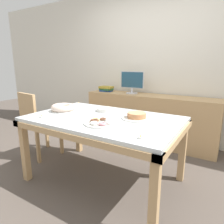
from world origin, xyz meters
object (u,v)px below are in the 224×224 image
cake_chocolate_round (137,116)px  tealight_right_edge (79,103)px  computer_monitor (132,83)px  tealight_centre (140,137)px  pastry_platter (101,122)px  tealight_near_cakes (42,117)px  chair (36,122)px  cake_golden_bundt (63,108)px  plate_stack (105,110)px  book_stack (106,89)px

cake_chocolate_round → tealight_right_edge: cake_chocolate_round is taller
computer_monitor → tealight_centre: size_ratio=10.60×
computer_monitor → tealight_right_edge: 1.06m
cake_chocolate_round → pastry_platter: size_ratio=0.96×
cake_chocolate_round → tealight_near_cakes: cake_chocolate_round is taller
chair → cake_golden_bundt: bearing=-3.4°
cake_chocolate_round → pastry_platter: bearing=-121.9°
pastry_platter → plate_stack: bearing=118.4°
cake_golden_bundt → tealight_right_edge: size_ratio=7.18×
computer_monitor → pastry_platter: computer_monitor is taller
chair → computer_monitor: size_ratio=2.22×
book_stack → tealight_right_edge: 0.97m
tealight_right_edge → computer_monitor: bearing=68.3°
computer_monitor → tealight_centre: 1.99m
plate_stack → tealight_centre: size_ratio=5.25×
tealight_right_edge → pastry_platter: bearing=-37.7°
plate_stack → tealight_near_cakes: bearing=-124.6°
chair → plate_stack: chair is taller
computer_monitor → cake_golden_bundt: size_ratio=1.48×
computer_monitor → cake_chocolate_round: (0.66, -1.24, -0.23)m
chair → tealight_right_edge: size_ratio=23.50×
computer_monitor → book_stack: size_ratio=1.69×
cake_golden_bundt → tealight_near_cakes: size_ratio=7.18×
chair → tealight_near_cakes: bearing=-32.5°
cake_chocolate_round → cake_golden_bundt: cake_golden_bundt is taller
book_stack → tealight_right_edge: book_stack is taller
plate_stack → chair: bearing=-167.3°
computer_monitor → plate_stack: size_ratio=2.02×
book_stack → computer_monitor: bearing=-0.2°
chair → tealight_near_cakes: size_ratio=23.50×
cake_golden_bundt → tealight_centre: cake_golden_bundt is taller
cake_chocolate_round → tealight_right_edge: size_ratio=7.95×
chair → pastry_platter: chair is taller
chair → cake_golden_bundt: (0.58, -0.03, 0.27)m
cake_chocolate_round → tealight_centre: 0.58m
cake_golden_bundt → chair: bearing=176.6°
cake_golden_bundt → plate_stack: cake_golden_bundt is taller
computer_monitor → tealight_near_cakes: computer_monitor is taller
book_stack → pastry_platter: bearing=-58.6°
book_stack → tealight_right_edge: (0.15, -0.96, -0.10)m
plate_stack → computer_monitor: bearing=99.3°
tealight_right_edge → tealight_centre: bearing=-31.3°
cake_chocolate_round → tealight_right_edge: 1.08m
cake_golden_bundt → tealight_near_cakes: 0.35m
chair → tealight_near_cakes: (0.60, -0.38, 0.24)m
chair → tealight_centre: (1.76, -0.40, 0.24)m
tealight_centre → chair: bearing=167.1°
pastry_platter → plate_stack: size_ratio=1.58×
pastry_platter → cake_golden_bundt: bearing=163.6°
cake_chocolate_round → plate_stack: (-0.47, 0.12, -0.01)m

